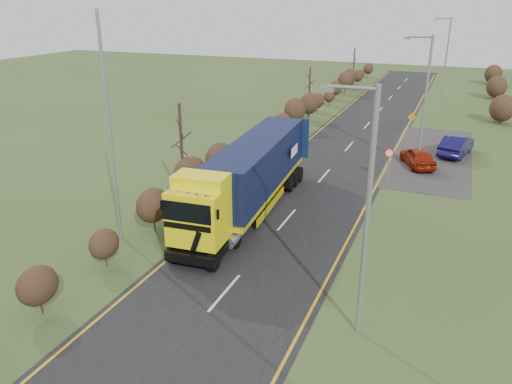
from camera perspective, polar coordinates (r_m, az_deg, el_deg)
The scene contains 14 objects.
ground at distance 24.45m, azimuth 0.48°, elevation -6.79°, with size 160.00×160.00×0.00m, color #34461E.
road at distance 33.15m, azimuth 6.90°, elevation 0.79°, with size 8.00×120.00×0.02m, color black.
layby at distance 41.70m, azimuth 19.35°, elevation 4.00°, with size 6.00×18.00×0.02m, color #2A2825.
lane_markings at distance 32.87m, azimuth 6.76°, elevation 0.65°, with size 7.52×116.00×0.01m.
hedgerow at distance 32.78m, azimuth -4.15°, elevation 3.62°, with size 2.24×102.04×6.05m.
lorry at distance 27.90m, azimuth -0.68°, elevation 2.08°, with size 3.37×14.96×4.13m.
car_red_hatchback at distance 38.40m, azimuth 18.00°, elevation 3.83°, with size 1.67×4.16×1.42m, color maroon.
car_blue_sedan at distance 42.24m, azimuth 21.92°, elevation 4.96°, with size 1.66×4.77×1.57m, color #0E0B40.
streetlight_near at distance 17.07m, azimuth 12.32°, elevation -1.65°, with size 1.92×0.18×9.05m.
streetlight_mid at distance 37.04m, azimuth 18.62°, elevation 10.20°, with size 1.97×0.19×9.27m.
streetlight_far at distance 67.23m, azimuth 20.85°, elevation 14.53°, with size 2.02×0.19×9.52m.
left_pole at distance 24.86m, azimuth -16.35°, elevation 6.55°, with size 0.16×0.16×11.10m, color gray.
speed_sign at distance 34.18m, azimuth 14.94°, elevation 3.73°, with size 0.65×0.10×2.35m.
warning_board at distance 47.45m, azimuth 17.32°, elevation 7.73°, with size 0.76×0.11×2.00m.
Camera 1 is at (7.98, -20.08, 11.45)m, focal length 35.00 mm.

